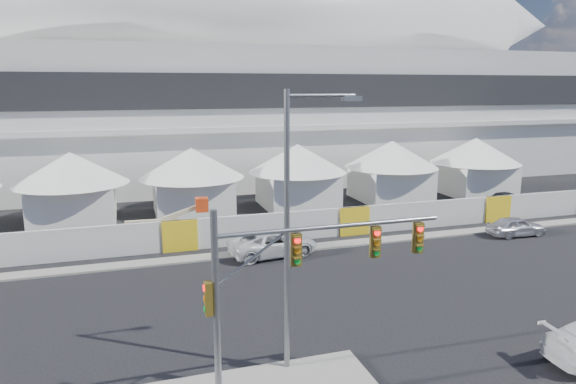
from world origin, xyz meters
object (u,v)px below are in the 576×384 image
object	(u,v)px
sedan_silver	(516,226)
traffic_mast	(273,296)
pickup_curb	(273,243)
lot_car_b	(507,198)
streetlight_median	(294,214)
boom_lift	(145,236)

from	to	relation	value
sedan_silver	traffic_mast	world-z (taller)	traffic_mast
pickup_curb	lot_car_b	world-z (taller)	pickup_curb
sedan_silver	streetlight_median	distance (m)	23.83
lot_car_b	pickup_curb	bearing A→B (deg)	104.71
lot_car_b	boom_lift	size ratio (longest dim) A/B	0.60
sedan_silver	boom_lift	distance (m)	25.18
boom_lift	sedan_silver	bearing A→B (deg)	-7.07
pickup_curb	streetlight_median	size ratio (longest dim) A/B	0.55
streetlight_median	boom_lift	world-z (taller)	streetlight_median
streetlight_median	boom_lift	bearing A→B (deg)	105.85
lot_car_b	traffic_mast	bearing A→B (deg)	126.53
traffic_mast	boom_lift	world-z (taller)	traffic_mast
pickup_curb	lot_car_b	xyz separation A→B (m)	(23.13, 6.79, -0.13)
streetlight_median	lot_car_b	bearing A→B (deg)	36.97
sedan_silver	pickup_curb	xyz separation A→B (m)	(-17.29, 1.03, 0.08)
streetlight_median	sedan_silver	bearing A→B (deg)	30.22
lot_car_b	streetlight_median	world-z (taller)	streetlight_median
streetlight_median	pickup_curb	bearing A→B (deg)	77.56
lot_car_b	boom_lift	distance (m)	30.75
sedan_silver	traffic_mast	distance (m)	25.55
sedan_silver	pickup_curb	distance (m)	17.32
traffic_mast	lot_car_b	bearing A→B (deg)	38.17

